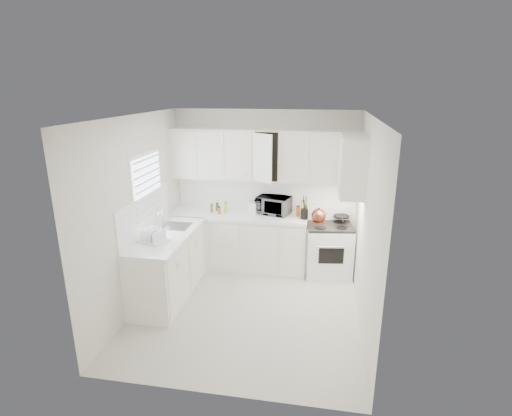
% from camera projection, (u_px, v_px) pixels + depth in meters
% --- Properties ---
extents(floor, '(3.20, 3.20, 0.00)m').
position_uv_depth(floor, '(247.00, 309.00, 5.46)').
color(floor, silver).
rests_on(floor, ground).
extents(ceiling, '(3.20, 3.20, 0.00)m').
position_uv_depth(ceiling, '(246.00, 117.00, 4.69)').
color(ceiling, white).
rests_on(ceiling, ground).
extents(wall_back, '(3.00, 0.00, 3.00)m').
position_uv_depth(wall_back, '(265.00, 189.00, 6.58)').
color(wall_back, white).
rests_on(wall_back, ground).
extents(wall_front, '(3.00, 0.00, 3.00)m').
position_uv_depth(wall_front, '(212.00, 277.00, 3.57)').
color(wall_front, white).
rests_on(wall_front, ground).
extents(wall_left, '(0.00, 3.20, 3.20)m').
position_uv_depth(wall_left, '(137.00, 214.00, 5.32)').
color(wall_left, white).
rests_on(wall_left, ground).
extents(wall_right, '(0.00, 3.20, 3.20)m').
position_uv_depth(wall_right, '(367.00, 227.00, 4.83)').
color(wall_right, white).
rests_on(wall_right, ground).
extents(window_blinds, '(0.06, 0.96, 1.06)m').
position_uv_depth(window_blinds, '(148.00, 190.00, 5.57)').
color(window_blinds, white).
rests_on(window_blinds, wall_left).
extents(lower_cabinets_back, '(2.22, 0.60, 0.90)m').
position_uv_depth(lower_cabinets_back, '(239.00, 242.00, 6.61)').
color(lower_cabinets_back, white).
rests_on(lower_cabinets_back, floor).
extents(lower_cabinets_left, '(0.60, 1.60, 0.90)m').
position_uv_depth(lower_cabinets_left, '(168.00, 267.00, 5.71)').
color(lower_cabinets_left, white).
rests_on(lower_cabinets_left, floor).
extents(countertop_back, '(2.24, 0.64, 0.05)m').
position_uv_depth(countertop_back, '(239.00, 215.00, 6.46)').
color(countertop_back, white).
rests_on(countertop_back, lower_cabinets_back).
extents(countertop_left, '(0.64, 1.62, 0.05)m').
position_uv_depth(countertop_left, '(167.00, 236.00, 5.57)').
color(countertop_left, white).
rests_on(countertop_left, lower_cabinets_left).
extents(backsplash_back, '(2.98, 0.02, 0.55)m').
position_uv_depth(backsplash_back, '(265.00, 194.00, 6.59)').
color(backsplash_back, white).
rests_on(backsplash_back, wall_back).
extents(backsplash_left, '(0.02, 1.60, 0.55)m').
position_uv_depth(backsplash_left, '(145.00, 215.00, 5.53)').
color(backsplash_left, white).
rests_on(backsplash_left, wall_left).
extents(upper_cabinets_back, '(3.00, 0.33, 0.80)m').
position_uv_depth(upper_cabinets_back, '(264.00, 180.00, 6.36)').
color(upper_cabinets_back, white).
rests_on(upper_cabinets_back, wall_back).
extents(upper_cabinets_right, '(0.33, 0.90, 0.80)m').
position_uv_depth(upper_cabinets_right, '(351.00, 193.00, 5.57)').
color(upper_cabinets_right, white).
rests_on(upper_cabinets_right, wall_right).
extents(sink, '(0.42, 0.38, 0.30)m').
position_uv_depth(sink, '(175.00, 218.00, 5.85)').
color(sink, gray).
rests_on(sink, countertop_left).
extents(stove, '(0.79, 0.68, 1.09)m').
position_uv_depth(stove, '(329.00, 243.00, 6.31)').
color(stove, white).
rests_on(stove, floor).
extents(tea_kettle, '(0.30, 0.26, 0.25)m').
position_uv_depth(tea_kettle, '(319.00, 215.00, 6.04)').
color(tea_kettle, maroon).
rests_on(tea_kettle, stove).
extents(frying_pan, '(0.27, 0.44, 0.04)m').
position_uv_depth(frying_pan, '(341.00, 216.00, 6.31)').
color(frying_pan, black).
rests_on(frying_pan, stove).
extents(microwave, '(0.57, 0.41, 0.35)m').
position_uv_depth(microwave, '(274.00, 203.00, 6.42)').
color(microwave, gray).
rests_on(microwave, countertop_back).
extents(rice_cooker, '(0.27, 0.27, 0.22)m').
position_uv_depth(rice_cooker, '(255.00, 206.00, 6.51)').
color(rice_cooker, white).
rests_on(rice_cooker, countertop_back).
extents(paper_towel, '(0.12, 0.12, 0.27)m').
position_uv_depth(paper_towel, '(265.00, 204.00, 6.53)').
color(paper_towel, white).
rests_on(paper_towel, countertop_back).
extents(utensil_crock, '(0.14, 0.14, 0.38)m').
position_uv_depth(utensil_crock, '(305.00, 207.00, 6.16)').
color(utensil_crock, black).
rests_on(utensil_crock, countertop_back).
extents(dish_rack, '(0.44, 0.38, 0.20)m').
position_uv_depth(dish_rack, '(153.00, 234.00, 5.28)').
color(dish_rack, white).
rests_on(dish_rack, countertop_left).
extents(spice_left_0, '(0.06, 0.06, 0.13)m').
position_uv_depth(spice_left_0, '(213.00, 206.00, 6.63)').
color(spice_left_0, brown).
rests_on(spice_left_0, countertop_back).
extents(spice_left_1, '(0.06, 0.06, 0.13)m').
position_uv_depth(spice_left_1, '(216.00, 208.00, 6.54)').
color(spice_left_1, '#27752B').
rests_on(spice_left_1, countertop_back).
extents(spice_left_2, '(0.06, 0.06, 0.13)m').
position_uv_depth(spice_left_2, '(222.00, 207.00, 6.61)').
color(spice_left_2, '#CD5F1B').
rests_on(spice_left_2, countertop_back).
extents(spice_left_3, '(0.06, 0.06, 0.13)m').
position_uv_depth(spice_left_3, '(225.00, 209.00, 6.51)').
color(spice_left_3, '#CFF439').
rests_on(spice_left_3, countertop_back).
extents(sauce_right_0, '(0.06, 0.06, 0.19)m').
position_uv_depth(sauce_right_0, '(299.00, 208.00, 6.43)').
color(sauce_right_0, '#CD5F1B').
rests_on(sauce_right_0, countertop_back).
extents(sauce_right_1, '(0.06, 0.06, 0.19)m').
position_uv_depth(sauce_right_1, '(302.00, 209.00, 6.36)').
color(sauce_right_1, '#CFF439').
rests_on(sauce_right_1, countertop_back).
extents(sauce_right_2, '(0.06, 0.06, 0.19)m').
position_uv_depth(sauce_right_2, '(306.00, 209.00, 6.41)').
color(sauce_right_2, brown).
rests_on(sauce_right_2, countertop_back).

